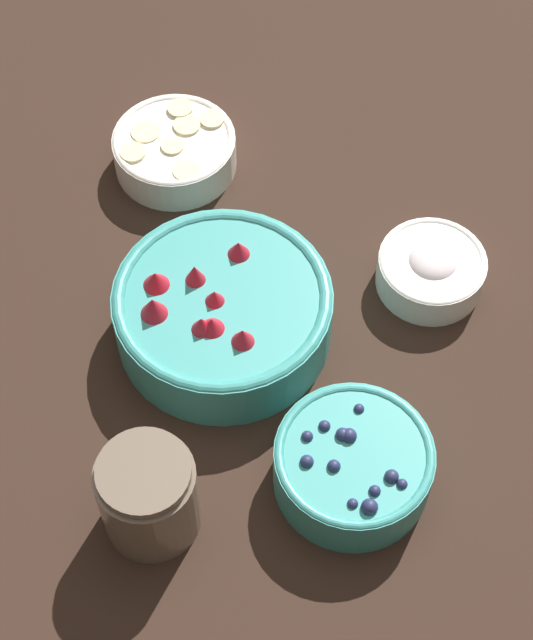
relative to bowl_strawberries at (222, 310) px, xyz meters
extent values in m
plane|color=black|center=(0.05, -0.01, -0.04)|extent=(4.00, 4.00, 0.00)
cylinder|color=teal|center=(0.00, 0.00, -0.01)|extent=(0.22, 0.22, 0.07)
torus|color=teal|center=(0.00, 0.00, 0.02)|extent=(0.22, 0.22, 0.02)
cylinder|color=#B21928|center=(0.00, 0.00, 0.01)|extent=(0.18, 0.18, 0.02)
cone|color=#B21928|center=(0.05, 0.01, 0.03)|extent=(0.03, 0.03, 0.02)
cone|color=#B21928|center=(-0.03, -0.05, 0.03)|extent=(0.04, 0.04, 0.02)
cone|color=#B21928|center=(-0.01, 0.00, 0.03)|extent=(0.03, 0.03, 0.02)
cone|color=#B21928|center=(0.00, 0.03, 0.03)|extent=(0.03, 0.03, 0.03)
cone|color=#B21928|center=(-0.04, -0.01, 0.03)|extent=(0.04, 0.04, 0.02)
cone|color=#B21928|center=(-0.05, 0.04, 0.04)|extent=(0.03, 0.03, 0.03)
cone|color=#B21928|center=(-0.04, -0.01, 0.03)|extent=(0.04, 0.04, 0.02)
cone|color=#B21928|center=(-0.02, 0.06, 0.03)|extent=(0.05, 0.05, 0.02)
cylinder|color=teal|center=(-0.07, -0.20, -0.01)|extent=(0.15, 0.15, 0.06)
torus|color=teal|center=(-0.07, -0.20, 0.01)|extent=(0.15, 0.15, 0.01)
cylinder|color=#23284C|center=(-0.07, -0.20, 0.00)|extent=(0.12, 0.12, 0.02)
sphere|color=#23284C|center=(-0.11, -0.17, 0.02)|extent=(0.01, 0.01, 0.01)
sphere|color=#23284C|center=(-0.08, -0.24, 0.02)|extent=(0.01, 0.01, 0.01)
sphere|color=#23284C|center=(-0.10, -0.23, 0.02)|extent=(0.01, 0.01, 0.01)
sphere|color=#23284C|center=(-0.06, -0.18, 0.02)|extent=(0.01, 0.01, 0.01)
sphere|color=#23284C|center=(-0.03, -0.18, 0.02)|extent=(0.01, 0.01, 0.01)
sphere|color=#23284C|center=(-0.10, -0.19, 0.02)|extent=(0.01, 0.01, 0.01)
sphere|color=#23284C|center=(-0.06, -0.18, 0.02)|extent=(0.01, 0.01, 0.01)
sphere|color=#23284C|center=(-0.12, -0.22, 0.02)|extent=(0.01, 0.01, 0.01)
sphere|color=#23284C|center=(-0.07, -0.16, 0.02)|extent=(0.01, 0.01, 0.01)
sphere|color=#23284C|center=(-0.11, -0.24, 0.02)|extent=(0.02, 0.02, 0.02)
sphere|color=#23284C|center=(-0.08, -0.25, 0.02)|extent=(0.01, 0.01, 0.01)
sphere|color=#23284C|center=(-0.08, -0.15, 0.02)|extent=(0.01, 0.01, 0.01)
cylinder|color=white|center=(0.16, 0.18, -0.02)|extent=(0.14, 0.14, 0.04)
torus|color=white|center=(0.16, 0.18, 0.00)|extent=(0.14, 0.14, 0.01)
cylinder|color=beige|center=(0.16, 0.18, -0.01)|extent=(0.11, 0.11, 0.01)
cylinder|color=beige|center=(0.12, 0.20, 0.00)|extent=(0.03, 0.03, 0.01)
cylinder|color=beige|center=(0.21, 0.16, 0.00)|extent=(0.03, 0.03, 0.01)
cylinder|color=beige|center=(0.15, 0.21, 0.00)|extent=(0.03, 0.03, 0.00)
cylinder|color=beige|center=(0.19, 0.17, 0.00)|extent=(0.03, 0.03, 0.01)
cylinder|color=beige|center=(0.20, 0.20, 0.00)|extent=(0.03, 0.03, 0.01)
cylinder|color=beige|center=(0.15, 0.17, 0.00)|extent=(0.03, 0.03, 0.01)
cylinder|color=beige|center=(0.13, 0.14, 0.00)|extent=(0.03, 0.03, 0.00)
cylinder|color=white|center=(0.17, -0.15, -0.02)|extent=(0.12, 0.12, 0.04)
torus|color=white|center=(0.17, -0.15, 0.00)|extent=(0.12, 0.12, 0.01)
cylinder|color=silver|center=(0.17, -0.15, -0.01)|extent=(0.09, 0.09, 0.01)
ellipsoid|color=silver|center=(0.17, -0.15, 0.00)|extent=(0.05, 0.05, 0.02)
cylinder|color=brown|center=(-0.21, -0.06, 0.01)|extent=(0.09, 0.09, 0.10)
cylinder|color=#512D1E|center=(-0.21, -0.06, 0.00)|extent=(0.08, 0.08, 0.07)
cylinder|color=brown|center=(-0.21, -0.06, 0.06)|extent=(0.08, 0.08, 0.01)
camera|label=1|loc=(-0.48, -0.36, 0.91)|focal=60.00mm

